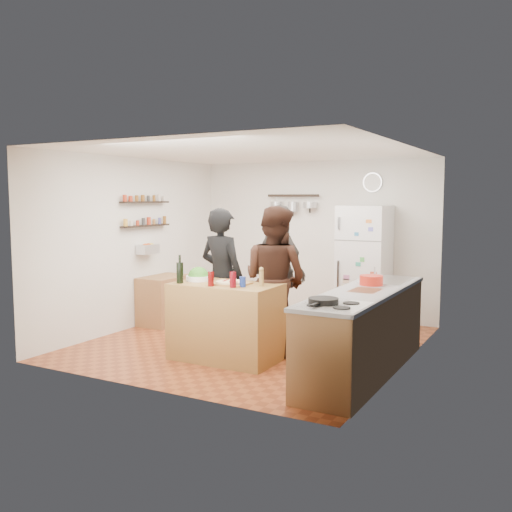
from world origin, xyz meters
The scene contains 26 objects.
room_shell centered at (0.00, 0.39, 1.25)m, with size 4.20×4.20×4.20m.
prep_island centered at (0.09, -0.82, 0.46)m, with size 1.25×0.72×0.91m, color olive.
pizza_board centered at (0.17, -0.84, 0.92)m, with size 0.42×0.34×0.02m, color olive.
pizza centered at (0.17, -0.84, 0.94)m, with size 0.34×0.34×0.02m, color #CAB985.
salad_bowl centered at (-0.33, -0.77, 0.94)m, with size 0.30×0.30×0.06m, color white.
wine_bottle centered at (-0.41, -1.04, 1.03)m, with size 0.08×0.08×0.25m, color black.
wine_glass_near centered at (0.04, -1.06, 0.99)m, with size 0.07×0.07×0.17m, color #540707.
wine_glass_far centered at (0.31, -1.02, 1.00)m, with size 0.07×0.07×0.18m, color #5E0810.
pepper_mill centered at (0.54, -0.77, 1.00)m, with size 0.05×0.05×0.17m, color olive.
salt_canister centered at (0.39, -0.94, 0.97)m, with size 0.07×0.07×0.12m, color navy.
person_left centered at (-0.28, -0.30, 0.89)m, with size 0.65×0.43×1.79m, color black.
person_center centered at (0.45, -0.24, 0.91)m, with size 0.88×0.69×1.82m, color black.
person_back centered at (0.27, 0.27, 0.91)m, with size 1.07×0.45×1.83m, color #2D2928.
counter_run centered at (1.70, -0.55, 0.45)m, with size 0.63×2.63×0.90m, color #9E7042.
stove_top centered at (1.70, -1.50, 0.91)m, with size 0.60×0.62×0.02m, color white.
skillet centered at (1.60, -1.50, 0.95)m, with size 0.29×0.29×0.06m, color black.
sink centered at (1.70, 0.30, 0.92)m, with size 0.50×0.80×0.03m, color silver.
cutting_board centered at (1.70, -0.55, 0.91)m, with size 0.30×0.40×0.02m, color #995537.
red_bowl centered at (1.65, -0.16, 0.98)m, with size 0.27×0.27×0.11m, color red.
fridge centered at (0.95, 1.75, 0.90)m, with size 0.70×0.68×1.80m, color white.
wall_clock centered at (0.95, 2.08, 2.15)m, with size 0.30×0.30×0.03m, color silver.
spice_shelf_lower centered at (-1.93, 0.20, 1.50)m, with size 0.12×1.00×0.03m, color black.
spice_shelf_upper centered at (-1.93, 0.20, 1.85)m, with size 0.12×1.00×0.03m, color black.
produce_basket centered at (-1.90, 0.20, 1.15)m, with size 0.18×0.35×0.14m, color silver.
side_table centered at (-1.74, 0.38, 0.36)m, with size 0.50×0.80×0.73m, color olive.
pot_rack centered at (-0.35, 2.00, 1.95)m, with size 0.90×0.04×0.04m, color black.
Camera 1 is at (3.58, -6.47, 1.92)m, focal length 40.00 mm.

